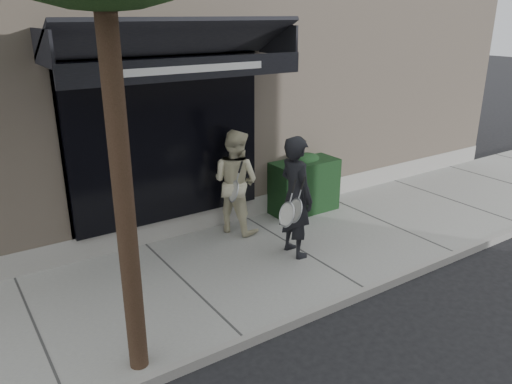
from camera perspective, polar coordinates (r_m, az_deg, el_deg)
ground at (r=8.25m, az=4.68°, el=-7.11°), size 80.00×80.00×0.00m
sidewalk at (r=8.22m, az=4.70°, el=-6.73°), size 20.00×3.00×0.12m
curb at (r=7.22m, az=12.47°, el=-11.11°), size 20.00×0.10×0.14m
building_facade at (r=11.67m, az=-10.68°, el=14.64°), size 14.30×8.04×5.64m
hedge at (r=9.53m, az=5.35°, el=0.95°), size 1.30×0.70×1.14m
pedestrian_front at (r=7.64m, az=4.57°, el=-0.56°), size 0.80×0.89×1.91m
pedestrian_back at (r=8.49m, az=-2.38°, el=1.21°), size 0.98×1.08×1.80m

